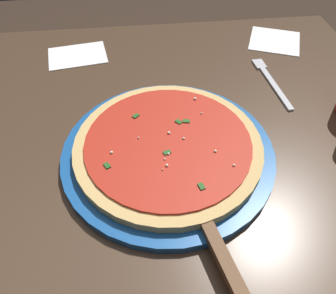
{
  "coord_description": "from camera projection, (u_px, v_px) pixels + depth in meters",
  "views": [
    {
      "loc": [
        0.05,
        0.42,
        1.16
      ],
      "look_at": [
        0.01,
        0.04,
        0.76
      ],
      "focal_mm": 34.53,
      "sensor_mm": 36.0,
      "label": 1
    }
  ],
  "objects": [
    {
      "name": "serving_plate",
      "position": [
        168.0,
        152.0,
        0.56
      ],
      "size": [
        0.36,
        0.36,
        0.02
      ],
      "primitive_type": "cylinder",
      "color": "#195199",
      "rests_on": "restaurant_table"
    },
    {
      "name": "restaurant_table",
      "position": [
        171.0,
        181.0,
        0.69
      ],
      "size": [
        0.97,
        0.88,
        0.74
      ],
      "color": "black",
      "rests_on": "ground_plane"
    },
    {
      "name": "fork",
      "position": [
        270.0,
        80.0,
        0.71
      ],
      "size": [
        0.03,
        0.19,
        0.0
      ],
      "color": "silver",
      "rests_on": "restaurant_table"
    },
    {
      "name": "pizza",
      "position": [
        168.0,
        145.0,
        0.55
      ],
      "size": [
        0.32,
        0.32,
        0.02
      ],
      "color": "#DBB26B",
      "rests_on": "serving_plate"
    },
    {
      "name": "napkin_loose_left",
      "position": [
        275.0,
        41.0,
        0.83
      ],
      "size": [
        0.16,
        0.16,
        0.0
      ],
      "primitive_type": "cube",
      "rotation": [
        0.0,
        0.0,
        -0.39
      ],
      "color": "white",
      "rests_on": "restaurant_table"
    },
    {
      "name": "ground_plane",
      "position": [
        170.0,
        284.0,
        1.14
      ],
      "size": [
        5.0,
        5.0,
        0.0
      ],
      "primitive_type": "plane",
      "color": "#38281E"
    },
    {
      "name": "napkin_folded_right",
      "position": [
        77.0,
        55.0,
        0.78
      ],
      "size": [
        0.15,
        0.12,
        0.0
      ],
      "primitive_type": "cube",
      "rotation": [
        0.0,
        0.0,
        0.15
      ],
      "color": "white",
      "rests_on": "restaurant_table"
    },
    {
      "name": "pizza_server",
      "position": [
        210.0,
        232.0,
        0.44
      ],
      "size": [
        0.09,
        0.22,
        0.01
      ],
      "color": "silver",
      "rests_on": "serving_plate"
    }
  ]
}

